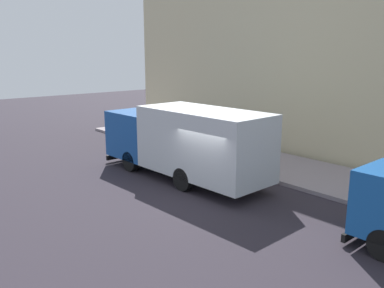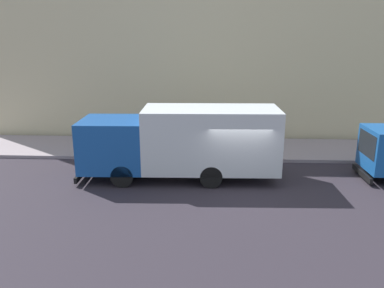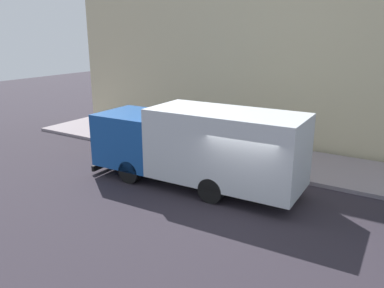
{
  "view_description": "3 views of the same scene",
  "coord_description": "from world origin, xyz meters",
  "views": [
    {
      "loc": [
        -10.09,
        -10.54,
        5.3
      ],
      "look_at": [
        0.68,
        1.9,
        1.59
      ],
      "focal_mm": 37.73,
      "sensor_mm": 36.0,
      "label": 1
    },
    {
      "loc": [
        -15.45,
        1.16,
        6.03
      ],
      "look_at": [
        0.6,
        1.98,
        1.56
      ],
      "focal_mm": 36.44,
      "sensor_mm": 36.0,
      "label": 2
    },
    {
      "loc": [
        -11.36,
        -4.9,
        5.83
      ],
      "look_at": [
        1.03,
        2.85,
        1.53
      ],
      "focal_mm": 35.8,
      "sensor_mm": 36.0,
      "label": 3
    }
  ],
  "objects": [
    {
      "name": "pedestrian_standing",
      "position": [
        5.02,
        2.95,
        1.08
      ],
      "size": [
        0.34,
        0.34,
        1.73
      ],
      "rotation": [
        0.0,
        0.0,
        0.01
      ],
      "color": "brown",
      "rests_on": "sidewalk"
    },
    {
      "name": "ground",
      "position": [
        0.0,
        0.0,
        0.0
      ],
      "size": [
        80.0,
        80.0,
        0.0
      ],
      "primitive_type": "plane",
      "color": "#2B262E"
    },
    {
      "name": "sidewalk",
      "position": [
        5.05,
        0.0,
        0.08
      ],
      "size": [
        4.11,
        30.0,
        0.16
      ],
      "primitive_type": "cube",
      "color": "gray",
      "rests_on": "ground"
    },
    {
      "name": "building_facade",
      "position": [
        7.61,
        0.0,
        5.65
      ],
      "size": [
        0.5,
        30.0,
        11.29
      ],
      "primitive_type": "cube",
      "color": "beige",
      "rests_on": "ground"
    },
    {
      "name": "traffic_cone_orange",
      "position": [
        3.91,
        6.55,
        0.51
      ],
      "size": [
        0.49,
        0.49,
        0.7
      ],
      "primitive_type": "cone",
      "color": "orange",
      "rests_on": "sidewalk"
    },
    {
      "name": "pedestrian_walking",
      "position": [
        4.4,
        4.77,
        0.99
      ],
      "size": [
        0.55,
        0.55,
        1.59
      ],
      "rotation": [
        0.0,
        0.0,
        4.17
      ],
      "color": "brown",
      "rests_on": "sidewalk"
    },
    {
      "name": "large_utility_truck",
      "position": [
        0.64,
        2.37,
        1.69
      ],
      "size": [
        2.76,
        8.58,
        3.1
      ],
      "rotation": [
        0.0,
        0.0,
        0.03
      ],
      "color": "#164995",
      "rests_on": "ground"
    }
  ]
}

